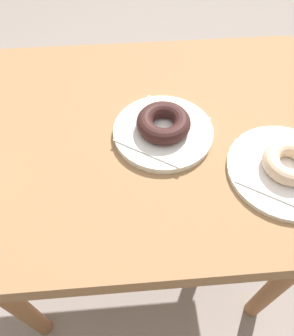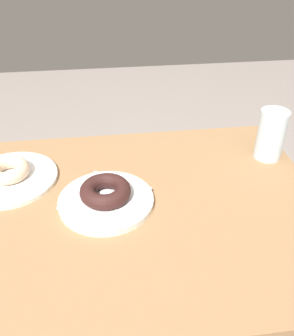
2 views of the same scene
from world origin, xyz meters
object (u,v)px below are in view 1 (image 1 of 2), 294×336
at_px(donut_sugar_ring, 290,163).
at_px(donut_chocolate_ring, 163,123).
at_px(plate_sugar_ring, 285,170).
at_px(plate_chocolate_ring, 163,132).

distance_m(donut_sugar_ring, donut_chocolate_ring, 0.26).
xyz_separation_m(plate_sugar_ring, donut_sugar_ring, (0.00, 0.00, 0.03)).
bearing_deg(plate_chocolate_ring, donut_chocolate_ring, 123.69).
bearing_deg(plate_sugar_ring, donut_chocolate_ring, 152.58).
bearing_deg(donut_sugar_ring, donut_chocolate_ring, 152.58).
height_order(plate_sugar_ring, donut_sugar_ring, donut_sugar_ring).
height_order(donut_sugar_ring, plate_chocolate_ring, donut_sugar_ring).
xyz_separation_m(plate_sugar_ring, donut_chocolate_ring, (-0.23, 0.12, 0.03)).
bearing_deg(donut_sugar_ring, plate_chocolate_ring, 152.58).
height_order(plate_chocolate_ring, donut_chocolate_ring, donut_chocolate_ring).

